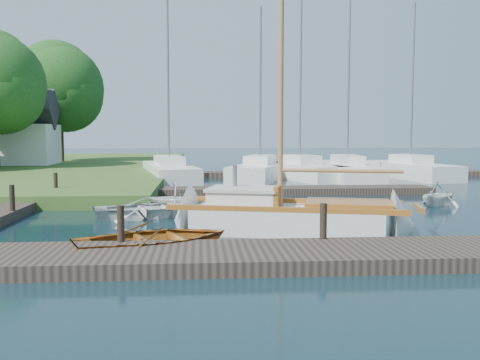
{
  "coord_description": "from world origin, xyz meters",
  "views": [
    {
      "loc": [
        -1.28,
        -16.71,
        2.67
      ],
      "look_at": [
        0.0,
        0.0,
        1.2
      ],
      "focal_mm": 40.0,
      "sensor_mm": 36.0,
      "label": 1
    }
  ],
  "objects": [
    {
      "name": "sailboat",
      "position": [
        1.25,
        -2.6,
        0.34
      ],
      "size": [
        7.41,
        3.7,
        9.83
      ],
      "rotation": [
        0.0,
        0.0,
        -0.25
      ],
      "color": "white",
      "rests_on": "ground"
    },
    {
      "name": "pontoon",
      "position": [
        10.0,
        16.0,
        0.15
      ],
      "size": [
        30.0,
        1.6,
        0.3
      ],
      "primitive_type": "cube",
      "color": "black",
      "rests_on": "ground"
    },
    {
      "name": "near_dock",
      "position": [
        0.0,
        -6.0,
        0.15
      ],
      "size": [
        18.0,
        2.2,
        0.3
      ],
      "primitive_type": "cube",
      "color": "black",
      "rests_on": "ground"
    },
    {
      "name": "ground",
      "position": [
        0.0,
        0.0,
        0.0
      ],
      "size": [
        160.0,
        160.0,
        0.0
      ],
      "primitive_type": "plane",
      "color": "black",
      "rests_on": "ground"
    },
    {
      "name": "left_dock",
      "position": [
        -8.0,
        2.0,
        0.15
      ],
      "size": [
        2.2,
        18.0,
        0.3
      ],
      "primitive_type": "cube",
      "color": "black",
      "rests_on": "ground"
    },
    {
      "name": "mooring_post_1",
      "position": [
        -3.0,
        -5.0,
        0.7
      ],
      "size": [
        0.16,
        0.16,
        0.8
      ],
      "primitive_type": "cylinder",
      "color": "black",
      "rests_on": "near_dock"
    },
    {
      "name": "tender_d",
      "position": [
        7.55,
        2.29,
        0.5
      ],
      "size": [
        2.48,
        2.39,
        1.01
      ],
      "primitive_type": "imported",
      "rotation": [
        0.0,
        0.0,
        2.11
      ],
      "color": "white",
      "rests_on": "ground"
    },
    {
      "name": "marina_boat_4",
      "position": [
        11.31,
        14.27,
        0.57
      ],
      "size": [
        3.54,
        7.81,
        10.25
      ],
      "rotation": [
        0.0,
        0.0,
        1.75
      ],
      "color": "white",
      "rests_on": "ground"
    },
    {
      "name": "mooring_post_4",
      "position": [
        -7.0,
        0.0,
        0.7
      ],
      "size": [
        0.16,
        0.16,
        0.8
      ],
      "primitive_type": "cylinder",
      "color": "black",
      "rests_on": "left_dock"
    },
    {
      "name": "mooring_post_5",
      "position": [
        -7.0,
        5.0,
        0.7
      ],
      "size": [
        0.16,
        0.16,
        0.8
      ],
      "primitive_type": "cylinder",
      "color": "black",
      "rests_on": "left_dock"
    },
    {
      "name": "house_c",
      "position": [
        -14.0,
        22.0,
        2.58
      ],
      "size": [
        5.25,
        4.0,
        5.28
      ],
      "color": "white",
      "rests_on": "shore"
    },
    {
      "name": "marina_boat_3",
      "position": [
        7.32,
        13.76,
        0.56
      ],
      "size": [
        2.8,
        9.47,
        10.75
      ],
      "rotation": [
        0.0,
        0.0,
        1.51
      ],
      "color": "white",
      "rests_on": "ground"
    },
    {
      "name": "dinghy",
      "position": [
        -2.31,
        -4.62,
        0.37
      ],
      "size": [
        4.26,
        3.7,
        0.74
      ],
      "primitive_type": "imported",
      "rotation": [
        0.0,
        0.0,
        1.95
      ],
      "color": "#8A540F",
      "rests_on": "ground"
    },
    {
      "name": "marina_boat_1",
      "position": [
        2.24,
        13.94,
        0.56
      ],
      "size": [
        4.56,
        7.89,
        9.81
      ],
      "rotation": [
        0.0,
        0.0,
        1.24
      ],
      "color": "white",
      "rests_on": "ground"
    },
    {
      "name": "mooring_post_2",
      "position": [
        1.5,
        -5.0,
        0.7
      ],
      "size": [
        0.16,
        0.16,
        0.8
      ],
      "primitive_type": "cylinder",
      "color": "black",
      "rests_on": "near_dock"
    },
    {
      "name": "tender_a",
      "position": [
        -2.88,
        0.35,
        0.36
      ],
      "size": [
        3.95,
        3.23,
        0.72
      ],
      "primitive_type": "imported",
      "rotation": [
        0.0,
        0.0,
        1.81
      ],
      "color": "white",
      "rests_on": "ground"
    },
    {
      "name": "tender_b",
      "position": [
        -2.0,
        1.55,
        0.55
      ],
      "size": [
        2.5,
        2.3,
        1.1
      ],
      "primitive_type": "imported",
      "rotation": [
        0.0,
        0.0,
        1.3
      ],
      "color": "white",
      "rests_on": "ground"
    },
    {
      "name": "tree_7",
      "position": [
        -12.0,
        26.05,
        6.2
      ],
      "size": [
        6.83,
        6.83,
        9.38
      ],
      "color": "#332114",
      "rests_on": "shore"
    },
    {
      "name": "far_dock",
      "position": [
        2.0,
        6.5,
        0.15
      ],
      "size": [
        14.0,
        1.6,
        0.3
      ],
      "primitive_type": "cube",
      "color": "black",
      "rests_on": "ground"
    },
    {
      "name": "marina_boat_2",
      "position": [
        4.62,
        14.31,
        0.59
      ],
      "size": [
        4.54,
        7.96,
        12.3
      ],
      "rotation": [
        0.0,
        0.0,
        1.9
      ],
      "color": "white",
      "rests_on": "ground"
    },
    {
      "name": "marina_boat_0",
      "position": [
        -2.98,
        13.69,
        0.57
      ],
      "size": [
        3.82,
        9.02,
        11.32
      ],
      "rotation": [
        0.0,
        0.0,
        1.76
      ],
      "color": "white",
      "rests_on": "ground"
    }
  ]
}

